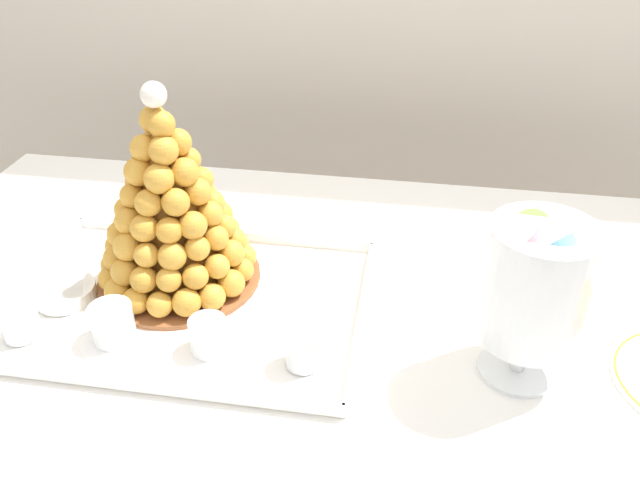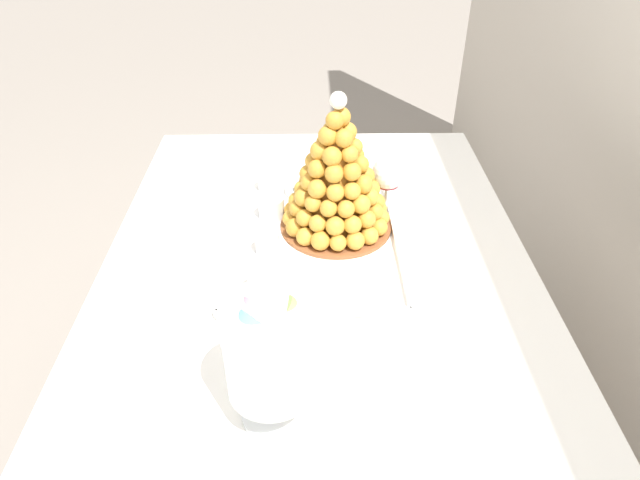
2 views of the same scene
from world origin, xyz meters
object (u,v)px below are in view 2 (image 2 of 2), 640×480
at_px(dessert_cup_mid_left, 272,208).
at_px(dessert_cup_centre, 268,244).
at_px(serving_tray, 313,235).
at_px(dessert_cup_left, 268,181).
at_px(dessert_cup_mid_right, 260,283).
at_px(creme_brulee_ramekin, 303,188).
at_px(croquembouche, 337,179).
at_px(wine_glass, 388,176).
at_px(macaron_goblet, 270,352).

relative_size(dessert_cup_mid_left, dessert_cup_centre, 1.17).
distance_m(serving_tray, dessert_cup_left, 0.24).
bearing_deg(dessert_cup_mid_right, dessert_cup_mid_left, 178.35).
xyz_separation_m(serving_tray, creme_brulee_ramekin, (-0.19, -0.02, 0.01)).
bearing_deg(dessert_cup_left, creme_brulee_ramekin, 78.56).
bearing_deg(dessert_cup_mid_left, dessert_cup_mid_right, -1.65).
xyz_separation_m(dessert_cup_mid_left, dessert_cup_mid_right, (0.28, -0.01, 0.00)).
height_order(croquembouche, wine_glass, croquembouche).
bearing_deg(wine_glass, dessert_cup_mid_right, -45.51).
bearing_deg(dessert_cup_left, serving_tray, 28.58).
relative_size(serving_tray, macaron_goblet, 2.25).
relative_size(croquembouche, dessert_cup_mid_left, 5.32).
xyz_separation_m(croquembouche, dessert_cup_centre, (0.10, -0.15, -0.11)).
distance_m(dessert_cup_left, dessert_cup_centre, 0.28).
bearing_deg(dessert_cup_mid_right, wine_glass, 134.49).
bearing_deg(serving_tray, dessert_cup_left, -151.42).
height_order(serving_tray, dessert_cup_mid_right, dessert_cup_mid_right).
bearing_deg(dessert_cup_mid_left, dessert_cup_centre, -0.60).
bearing_deg(creme_brulee_ramekin, dessert_cup_mid_left, -33.21).
xyz_separation_m(dessert_cup_centre, dessert_cup_mid_right, (0.13, -0.01, 0.00)).
bearing_deg(wine_glass, dessert_cup_left, -115.30).
xyz_separation_m(dessert_cup_left, dessert_cup_mid_left, (0.13, 0.02, 0.00)).
xyz_separation_m(croquembouche, creme_brulee_ramekin, (-0.16, -0.08, -0.12)).
relative_size(croquembouche, wine_glass, 2.00).
xyz_separation_m(croquembouche, dessert_cup_left, (-0.18, -0.17, -0.11)).
distance_m(creme_brulee_ramekin, macaron_goblet, 0.69).
bearing_deg(wine_glass, dessert_cup_mid_left, -90.46).
bearing_deg(macaron_goblet, creme_brulee_ramekin, 176.38).
height_order(serving_tray, dessert_cup_centre, dessert_cup_centre).
distance_m(macaron_goblet, wine_glass, 0.61).
bearing_deg(dessert_cup_left, croquembouche, 43.50).
bearing_deg(croquembouche, dessert_cup_left, -136.50).
relative_size(dessert_cup_left, creme_brulee_ramekin, 0.56).
distance_m(serving_tray, creme_brulee_ramekin, 0.19).
height_order(dessert_cup_mid_left, dessert_cup_mid_right, dessert_cup_mid_right).
distance_m(dessert_cup_mid_right, wine_glass, 0.40).
relative_size(dessert_cup_left, wine_glass, 0.32).
xyz_separation_m(dessert_cup_centre, macaron_goblet, (0.42, 0.03, 0.11)).
distance_m(croquembouche, dessert_cup_centre, 0.21).
relative_size(dessert_cup_left, dessert_cup_mid_right, 0.93).
height_order(croquembouche, dessert_cup_centre, croquembouche).
bearing_deg(croquembouche, serving_tray, -60.48).
xyz_separation_m(dessert_cup_left, macaron_goblet, (0.70, 0.05, 0.11)).
height_order(croquembouche, macaron_goblet, croquembouche).
distance_m(dessert_cup_mid_left, wine_glass, 0.28).
xyz_separation_m(serving_tray, dessert_cup_mid_right, (0.20, -0.11, 0.03)).
bearing_deg(macaron_goblet, dessert_cup_centre, -175.40).
height_order(croquembouche, dessert_cup_mid_left, croquembouche).
relative_size(macaron_goblet, wine_glass, 1.48).
bearing_deg(creme_brulee_ramekin, serving_tray, 6.60).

